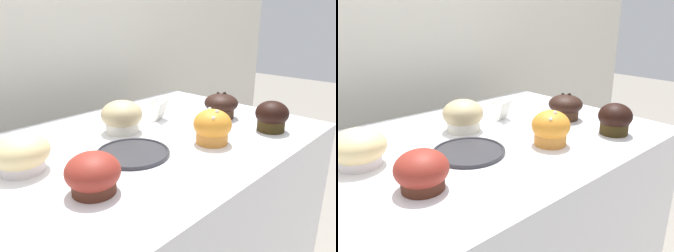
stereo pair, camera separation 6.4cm
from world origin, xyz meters
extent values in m
cube|color=beige|center=(0.00, 0.60, 0.90)|extent=(3.20, 0.10, 1.80)
cylinder|color=#31260F|center=(0.31, -0.20, 0.94)|extent=(0.07, 0.07, 0.05)
ellipsoid|color=black|center=(0.31, -0.20, 0.97)|extent=(0.09, 0.09, 0.07)
cylinder|color=#402919|center=(0.32, -0.03, 0.94)|extent=(0.08, 0.08, 0.05)
ellipsoid|color=black|center=(0.32, -0.03, 0.96)|extent=(0.10, 0.10, 0.06)
sphere|color=black|center=(0.33, -0.03, 0.99)|extent=(0.01, 0.01, 0.01)
sphere|color=black|center=(0.32, -0.02, 0.99)|extent=(0.01, 0.01, 0.01)
cylinder|color=#4B2318|center=(-0.22, -0.13, 0.94)|extent=(0.08, 0.08, 0.04)
ellipsoid|color=maroon|center=(-0.22, -0.13, 0.96)|extent=(0.10, 0.10, 0.07)
cylinder|color=silver|center=(-0.27, 0.05, 0.94)|extent=(0.09, 0.09, 0.04)
ellipsoid|color=#E2C989|center=(-0.27, 0.05, 0.96)|extent=(0.12, 0.12, 0.07)
cylinder|color=#CD7F33|center=(0.12, -0.14, 0.94)|extent=(0.08, 0.08, 0.05)
ellipsoid|color=orange|center=(0.12, -0.14, 0.97)|extent=(0.10, 0.10, 0.07)
sphere|color=white|center=(0.10, -0.16, 0.99)|extent=(0.01, 0.01, 0.01)
sphere|color=white|center=(0.14, -0.12, 1.00)|extent=(0.01, 0.01, 0.01)
sphere|color=white|center=(0.12, -0.15, 1.00)|extent=(0.01, 0.01, 0.01)
cylinder|color=silver|center=(0.02, 0.09, 0.94)|extent=(0.09, 0.09, 0.05)
ellipsoid|color=tan|center=(0.02, 0.09, 0.97)|extent=(0.11, 0.11, 0.08)
cylinder|color=#2D2D33|center=(-0.06, -0.05, 0.92)|extent=(0.17, 0.17, 0.01)
torus|color=#2D2D33|center=(-0.06, -0.05, 0.92)|extent=(0.17, 0.17, 0.01)
cube|color=white|center=(0.17, 0.10, 0.95)|extent=(0.05, 0.04, 0.06)
cube|color=silver|center=(0.17, 0.08, 0.95)|extent=(0.05, 0.04, 0.06)
camera|label=1|loc=(-0.51, -0.59, 1.22)|focal=35.00mm
camera|label=2|loc=(-0.46, -0.63, 1.22)|focal=35.00mm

